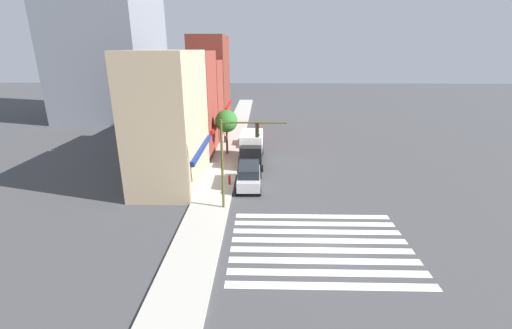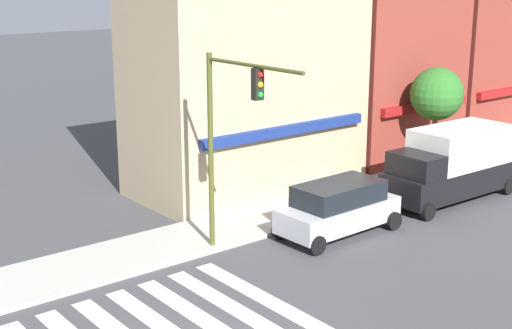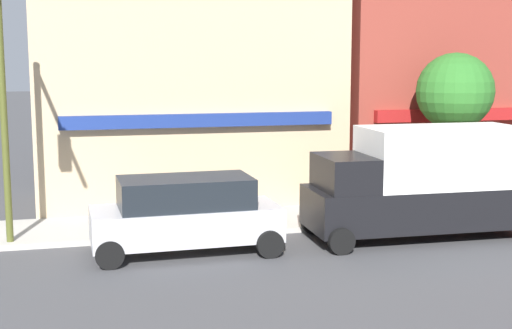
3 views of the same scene
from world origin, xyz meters
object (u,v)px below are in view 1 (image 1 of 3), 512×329
Objects in this scene: suv_silver at (249,175)px; pedestrian_white_shirt at (225,135)px; box_truck_black at (252,148)px; sedan_red at (254,138)px; fire_hydrant at (229,179)px; traffic_signal at (236,150)px; street_tree at (226,121)px.

suv_silver is 2.68× the size of pedestrian_white_shirt.
box_truck_black reaches higher than sedan_red.
box_truck_black is at bearing -1.34° from suv_silver.
fire_hydrant is (0.10, 1.70, -0.42)m from suv_silver.
street_tree is (13.36, 2.10, -0.71)m from traffic_signal.
suv_silver reaches higher than pedestrian_white_shirt.
fire_hydrant is (-6.44, 1.70, -0.97)m from box_truck_black.
street_tree is (-4.90, -0.77, 2.76)m from pedestrian_white_shirt.
street_tree reaches higher than sedan_red.
box_truck_black is at bearing -3.69° from traffic_signal.
pedestrian_white_shirt is 5.68m from street_tree.
traffic_signal is at bearing 169.51° from suv_silver.
box_truck_black reaches higher than fire_hydrant.
fire_hydrant is (-13.13, 1.70, -0.23)m from sedan_red.
box_truck_black is at bearing 48.32° from pedestrian_white_shirt.
fire_hydrant is (-13.80, -1.87, -0.46)m from pedestrian_white_shirt.
traffic_signal is 1.36× the size of street_tree.
pedestrian_white_shirt is at bearing 78.99° from sedan_red.
box_truck_black reaches higher than pedestrian_white_shirt.
pedestrian_white_shirt is (0.67, 3.57, 0.23)m from sedan_red.
fire_hydrant is (4.46, 1.00, -3.93)m from traffic_signal.
sedan_red reaches higher than fire_hydrant.
street_tree is (2.46, 2.80, 2.24)m from box_truck_black.
box_truck_black is (6.54, -0.00, 0.56)m from suv_silver.
suv_silver reaches higher than sedan_red.
traffic_signal reaches higher than street_tree.
street_tree reaches higher than suv_silver.
sedan_red is (17.60, -0.70, -3.70)m from traffic_signal.
suv_silver is 14.35m from pedestrian_white_shirt.
sedan_red is 3.64m from pedestrian_white_shirt.
box_truck_black is at bearing -131.27° from street_tree.
box_truck_black is 8.20m from pedestrian_white_shirt.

